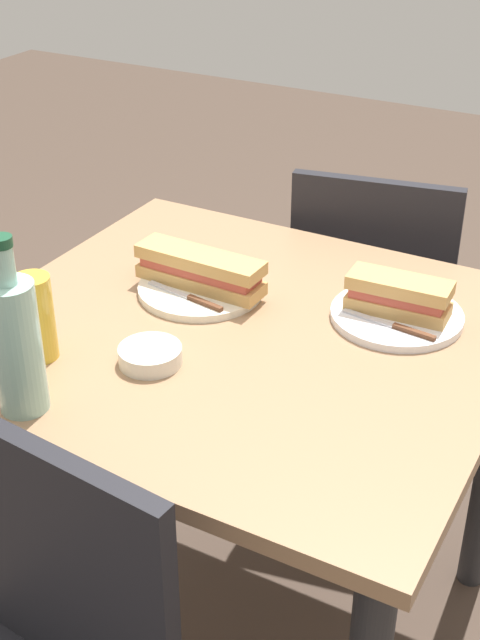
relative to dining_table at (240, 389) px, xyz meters
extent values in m
plane|color=#47382D|center=(0.00, 0.00, -0.64)|extent=(8.00, 8.00, 0.00)
cube|color=#997251|center=(0.00, 0.00, 0.11)|extent=(0.95, 0.88, 0.03)
cylinder|color=#262628|center=(0.41, -0.38, -0.27)|extent=(0.06, 0.06, 0.74)
cube|color=black|center=(-0.02, 0.54, 0.04)|extent=(0.38, 0.07, 0.40)
cube|color=black|center=(-0.01, -0.72, -0.17)|extent=(0.47, 0.47, 0.02)
cube|color=black|center=(-0.05, -0.54, 0.04)|extent=(0.38, 0.10, 0.40)
cylinder|color=black|center=(-0.16, -0.93, -0.41)|extent=(0.04, 0.04, 0.46)
cylinder|color=black|center=(0.20, -0.86, -0.41)|extent=(0.04, 0.04, 0.46)
cylinder|color=black|center=(-0.22, -0.58, -0.41)|extent=(0.04, 0.04, 0.46)
cylinder|color=black|center=(0.13, -0.51, -0.41)|extent=(0.04, 0.04, 0.46)
cylinder|color=silver|center=(0.13, -0.09, 0.14)|extent=(0.24, 0.24, 0.01)
cube|color=tan|center=(0.13, -0.09, 0.16)|extent=(0.26, 0.08, 0.02)
cube|color=#B74C3D|center=(0.13, -0.09, 0.18)|extent=(0.24, 0.07, 0.02)
cube|color=tan|center=(0.13, -0.09, 0.20)|extent=(0.26, 0.08, 0.02)
cube|color=silver|center=(0.18, -0.04, 0.15)|extent=(0.10, 0.03, 0.00)
cube|color=#59331E|center=(0.09, -0.02, 0.15)|extent=(0.08, 0.02, 0.01)
cylinder|color=white|center=(-0.23, -0.17, 0.14)|extent=(0.24, 0.24, 0.01)
cube|color=tan|center=(-0.23, -0.17, 0.16)|extent=(0.19, 0.08, 0.02)
cube|color=#B74C3D|center=(-0.23, -0.17, 0.18)|extent=(0.17, 0.07, 0.02)
cube|color=tan|center=(-0.23, -0.17, 0.20)|extent=(0.19, 0.08, 0.02)
cube|color=silver|center=(-0.20, -0.12, 0.15)|extent=(0.10, 0.02, 0.00)
cube|color=#59331E|center=(-0.29, -0.11, 0.15)|extent=(0.08, 0.02, 0.01)
cylinder|color=#99C6B7|center=(0.18, 0.37, 0.24)|extent=(0.08, 0.08, 0.22)
cylinder|color=#99C6B7|center=(0.18, 0.37, 0.38)|extent=(0.03, 0.03, 0.06)
cylinder|color=#19472D|center=(0.18, 0.37, 0.41)|extent=(0.03, 0.03, 0.02)
cylinder|color=gold|center=(0.26, 0.24, 0.21)|extent=(0.06, 0.06, 0.15)
cylinder|color=silver|center=(0.08, 0.17, 0.14)|extent=(0.11, 0.11, 0.03)
camera|label=1|loc=(-0.64, 1.18, 0.93)|focal=48.94mm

